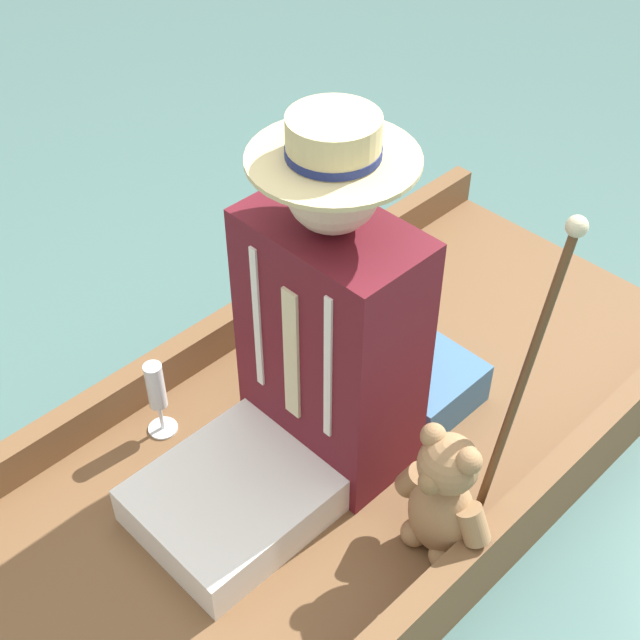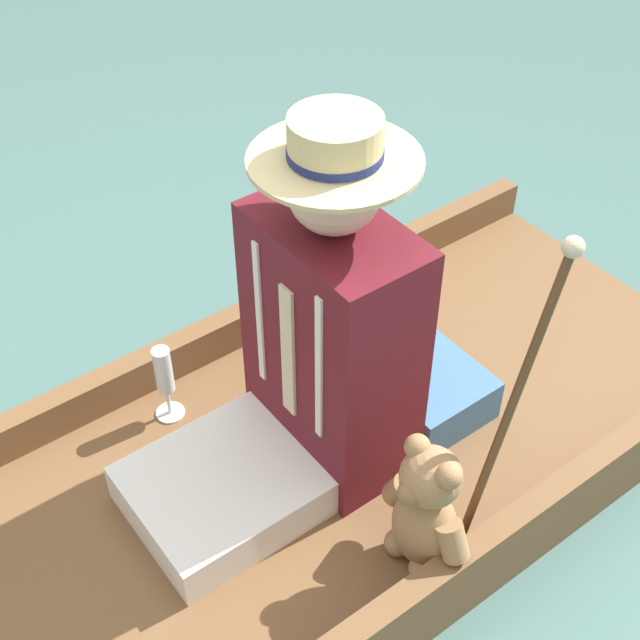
# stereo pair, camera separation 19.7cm
# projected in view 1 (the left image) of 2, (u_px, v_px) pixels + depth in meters

# --- Properties ---
(ground_plane) EXTENTS (16.00, 16.00, 0.00)m
(ground_plane) POSITION_uv_depth(u_px,v_px,m) (294.00, 503.00, 2.28)
(ground_plane) COLOR #476B66
(punt_boat) EXTENTS (1.01, 2.52, 0.23)m
(punt_boat) POSITION_uv_depth(u_px,v_px,m) (293.00, 487.00, 2.24)
(punt_boat) COLOR brown
(punt_boat) RESTS_ON ground_plane
(seat_cushion) EXTENTS (0.37, 0.26, 0.12)m
(seat_cushion) POSITION_uv_depth(u_px,v_px,m) (408.00, 373.00, 2.39)
(seat_cushion) COLOR teal
(seat_cushion) RESTS_ON punt_boat
(seated_person) EXTENTS (0.41, 0.71, 0.93)m
(seated_person) POSITION_uv_depth(u_px,v_px,m) (314.00, 353.00, 2.03)
(seated_person) COLOR white
(seated_person) RESTS_ON punt_boat
(teddy_bear) EXTENTS (0.26, 0.15, 0.37)m
(teddy_bear) POSITION_uv_depth(u_px,v_px,m) (443.00, 498.00, 1.95)
(teddy_bear) COLOR #9E754C
(teddy_bear) RESTS_ON punt_boat
(wine_glass) EXTENTS (0.08, 0.08, 0.23)m
(wine_glass) POSITION_uv_depth(u_px,v_px,m) (156.00, 391.00, 2.22)
(wine_glass) COLOR silver
(wine_glass) RESTS_ON punt_boat
(walking_cane) EXTENTS (0.04, 0.21, 0.81)m
(walking_cane) POSITION_uv_depth(u_px,v_px,m) (529.00, 362.00, 1.83)
(walking_cane) COLOR brown
(walking_cane) RESTS_ON punt_boat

